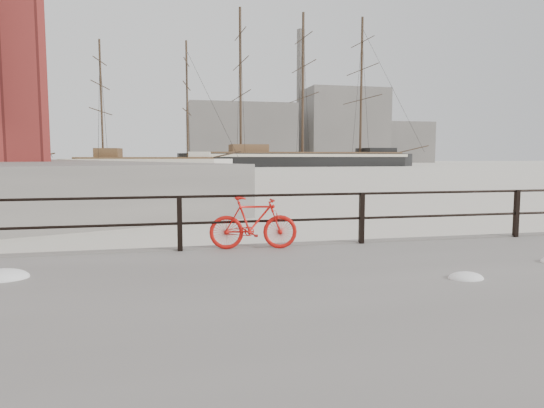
{
  "coord_description": "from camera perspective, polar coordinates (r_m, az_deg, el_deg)",
  "views": [
    {
      "loc": [
        -3.78,
        -8.92,
        2.04
      ],
      "look_at": [
        -1.43,
        1.5,
        1.0
      ],
      "focal_mm": 32.0,
      "sensor_mm": 36.0,
      "label": 1
    }
  ],
  "objects": [
    {
      "name": "schooner_mid",
      "position": [
        86.01,
        -14.58,
        4.04
      ],
      "size": [
        33.24,
        18.11,
        22.45
      ],
      "primitive_type": null,
      "rotation": [
        0.0,
        0.0,
        -0.16
      ],
      "color": "beige",
      "rests_on": "ground"
    },
    {
      "name": "promenade",
      "position": [
        6.48,
        24.22,
        -11.69
      ],
      "size": [
        36.0,
        8.0,
        0.35
      ],
      "primitive_type": "cube",
      "color": "gray",
      "rests_on": "ground"
    },
    {
      "name": "ground",
      "position": [
        9.9,
        10.07,
        -6.42
      ],
      "size": [
        400.0,
        400.0,
        0.0
      ],
      "primitive_type": "plane",
      "color": "white",
      "rests_on": "ground"
    },
    {
      "name": "industrial_west",
      "position": [
        150.97,
        -3.7,
        8.21
      ],
      "size": [
        32.0,
        18.0,
        18.0
      ],
      "primitive_type": "cube",
      "color": "gray",
      "rests_on": "ground"
    },
    {
      "name": "smokestack",
      "position": [
        166.58,
        3.39,
        12.46
      ],
      "size": [
        2.8,
        2.8,
        44.0
      ],
      "primitive_type": "cylinder",
      "color": "gray",
      "rests_on": "ground"
    },
    {
      "name": "bicycle",
      "position": [
        8.9,
        -2.21,
        -2.24
      ],
      "size": [
        1.62,
        0.47,
        0.97
      ],
      "primitive_type": "imported",
      "rotation": [
        0.0,
        0.0,
        -0.14
      ],
      "color": "red",
      "rests_on": "promenade"
    },
    {
      "name": "industrial_east",
      "position": [
        178.8,
        14.6,
        6.99
      ],
      "size": [
        20.0,
        16.0,
        14.0
      ],
      "primitive_type": "cube",
      "color": "gray",
      "rests_on": "ground"
    },
    {
      "name": "barque_black",
      "position": [
        102.45,
        3.6,
        4.43
      ],
      "size": [
        58.64,
        21.12,
        32.95
      ],
      "primitive_type": null,
      "rotation": [
        0.0,
        0.0,
        0.04
      ],
      "color": "black",
      "rests_on": "ground"
    },
    {
      "name": "guardrail",
      "position": [
        9.62,
        10.5,
        -1.64
      ],
      "size": [
        28.0,
        0.1,
        1.0
      ],
      "primitive_type": null,
      "color": "black",
      "rests_on": "promenade"
    },
    {
      "name": "industrial_mid",
      "position": [
        165.06,
        8.25,
        8.99
      ],
      "size": [
        26.0,
        20.0,
        24.0
      ],
      "primitive_type": "cube",
      "color": "gray",
      "rests_on": "ground"
    }
  ]
}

